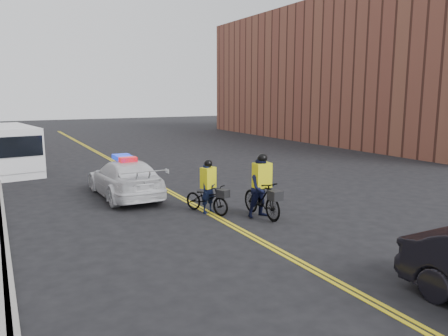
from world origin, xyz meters
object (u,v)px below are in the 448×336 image
Objects in this scene: cyclist_near at (209,194)px; cyclist_far at (262,192)px; police_cruiser at (125,178)px; cargo_van at (10,150)px.

cyclist_near is 0.93× the size of cyclist_far.
police_cruiser is 3.94m from cyclist_near.
cyclist_near is at bearing 134.34° from cyclist_far.
cargo_van is at bearing 117.33° from cyclist_far.
police_cruiser is 2.40× the size of cyclist_far.
cargo_van is 3.02× the size of cyclist_near.
police_cruiser is at bearing -73.46° from cargo_van.
cyclist_near is at bearing -72.80° from cargo_van.
cyclist_far is (3.06, -4.75, 0.09)m from police_cruiser.
cyclist_far is at bearing 121.88° from police_cruiser.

